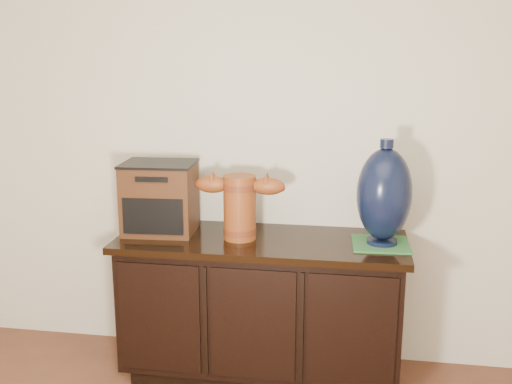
% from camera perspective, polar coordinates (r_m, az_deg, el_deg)
% --- Properties ---
extents(sideboard, '(1.46, 0.56, 0.75)m').
position_cam_1_polar(sideboard, '(3.17, 0.48, -10.81)').
color(sideboard, black).
rests_on(sideboard, ground).
extents(terracotta_vessel, '(0.45, 0.17, 0.32)m').
position_cam_1_polar(terracotta_vessel, '(2.98, -1.56, -1.10)').
color(terracotta_vessel, brown).
rests_on(terracotta_vessel, sideboard).
extents(tv_radio, '(0.38, 0.32, 0.37)m').
position_cam_1_polar(tv_radio, '(3.14, -9.14, -0.53)').
color(tv_radio, '#3E210F').
rests_on(tv_radio, sideboard).
extents(green_mat, '(0.29, 0.29, 0.01)m').
position_cam_1_polar(green_mat, '(3.00, 11.78, -4.87)').
color(green_mat, '#2F6934').
rests_on(green_mat, sideboard).
extents(lamp_base, '(0.28, 0.28, 0.51)m').
position_cam_1_polar(lamp_base, '(2.93, 12.11, -0.26)').
color(lamp_base, black).
rests_on(lamp_base, green_mat).
extents(spray_can, '(0.06, 0.06, 0.18)m').
position_cam_1_polar(spray_can, '(3.10, -2.28, -2.36)').
color(spray_can, '#560E13').
rests_on(spray_can, sideboard).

